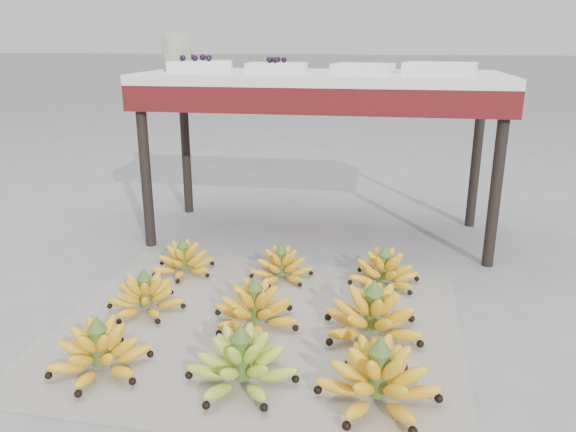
% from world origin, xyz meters
% --- Properties ---
extents(ground, '(60.00, 60.00, 0.00)m').
position_xyz_m(ground, '(0.00, 0.00, 0.00)').
color(ground, slate).
rests_on(ground, ground).
extents(newspaper_mat, '(1.28, 1.09, 0.01)m').
position_xyz_m(newspaper_mat, '(0.02, 0.05, 0.00)').
color(newspaper_mat, silver).
rests_on(newspaper_mat, ground).
extents(bunch_front_left, '(0.33, 0.33, 0.16)m').
position_xyz_m(bunch_front_left, '(-0.34, -0.26, 0.06)').
color(bunch_front_left, yellow).
rests_on(bunch_front_left, newspaper_mat).
extents(bunch_front_center, '(0.31, 0.31, 0.17)m').
position_xyz_m(bunch_front_center, '(0.05, -0.25, 0.07)').
color(bunch_front_center, '#9BBA39').
rests_on(bunch_front_center, newspaper_mat).
extents(bunch_front_right, '(0.33, 0.33, 0.18)m').
position_xyz_m(bunch_front_right, '(0.40, -0.27, 0.07)').
color(bunch_front_right, yellow).
rests_on(bunch_front_right, newspaper_mat).
extents(bunch_mid_left, '(0.29, 0.29, 0.15)m').
position_xyz_m(bunch_mid_left, '(-0.36, 0.10, 0.06)').
color(bunch_mid_left, yellow).
rests_on(bunch_mid_left, newspaper_mat).
extents(bunch_mid_center, '(0.35, 0.35, 0.17)m').
position_xyz_m(bunch_mid_center, '(0.02, 0.06, 0.06)').
color(bunch_mid_center, yellow).
rests_on(bunch_mid_center, newspaper_mat).
extents(bunch_mid_right, '(0.41, 0.41, 0.19)m').
position_xyz_m(bunch_mid_right, '(0.38, 0.05, 0.07)').
color(bunch_mid_right, yellow).
rests_on(bunch_mid_right, newspaper_mat).
extents(bunch_back_left, '(0.31, 0.31, 0.14)m').
position_xyz_m(bunch_back_left, '(-0.34, 0.42, 0.05)').
color(bunch_back_left, yellow).
rests_on(bunch_back_left, newspaper_mat).
extents(bunch_back_center, '(0.24, 0.24, 0.14)m').
position_xyz_m(bunch_back_center, '(0.03, 0.43, 0.05)').
color(bunch_back_center, yellow).
rests_on(bunch_back_center, newspaper_mat).
extents(bunch_back_right, '(0.29, 0.29, 0.16)m').
position_xyz_m(bunch_back_right, '(0.41, 0.43, 0.06)').
color(bunch_back_right, yellow).
rests_on(bunch_back_right, newspaper_mat).
extents(vendor_table, '(1.52, 0.61, 0.73)m').
position_xyz_m(vendor_table, '(0.11, 0.95, 0.65)').
color(vendor_table, black).
rests_on(vendor_table, ground).
extents(tray_far_left, '(0.31, 0.25, 0.07)m').
position_xyz_m(tray_far_left, '(-0.42, 0.96, 0.75)').
color(tray_far_left, silver).
rests_on(tray_far_left, vendor_table).
extents(tray_left, '(0.26, 0.19, 0.06)m').
position_xyz_m(tray_left, '(-0.07, 0.92, 0.75)').
color(tray_left, silver).
rests_on(tray_left, vendor_table).
extents(tray_right, '(0.27, 0.22, 0.04)m').
position_xyz_m(tray_right, '(0.29, 0.95, 0.75)').
color(tray_right, silver).
rests_on(tray_right, vendor_table).
extents(tray_far_right, '(0.31, 0.25, 0.04)m').
position_xyz_m(tray_far_right, '(0.60, 0.94, 0.75)').
color(tray_far_right, silver).
rests_on(tray_far_right, vendor_table).
extents(glass_jar, '(0.16, 0.16, 0.16)m').
position_xyz_m(glass_jar, '(-0.53, 0.99, 0.81)').
color(glass_jar, beige).
rests_on(glass_jar, vendor_table).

